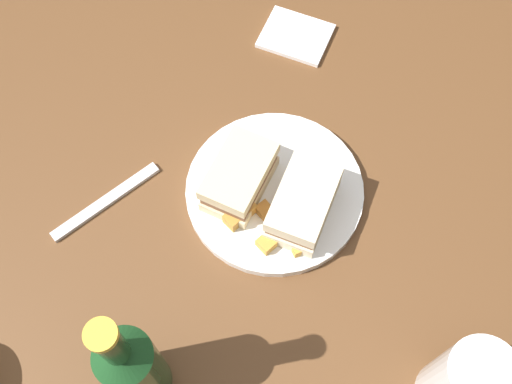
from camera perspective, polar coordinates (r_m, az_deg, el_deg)
The scene contains 12 objects.
ground_plane at distance 1.57m, azimuth -1.01°, elevation -12.09°, with size 6.00×6.00×0.00m, color black.
dining_table at distance 1.23m, azimuth -1.27°, elevation -8.25°, with size 1.23×0.97×0.70m, color brown.
plate at distance 0.91m, azimuth 1.71°, elevation 0.12°, with size 0.26×0.26×0.02m, color white.
sandwich_half_left at distance 0.88m, azimuth -1.81°, elevation 1.40°, with size 0.10×0.13×0.06m.
sandwich_half_right at distance 0.86m, azimuth 4.34°, elevation -1.19°, with size 0.10×0.14×0.06m.
potato_wedge_front at distance 0.86m, azimuth 3.68°, elevation -4.48°, with size 0.04×0.02×0.01m, color gold.
potato_wedge_middle at distance 0.86m, azimuth 1.40°, elevation -4.35°, with size 0.04×0.02×0.02m, color gold.
potato_wedge_back at distance 0.88m, azimuth 1.27°, elevation -2.22°, with size 0.04×0.02×0.02m, color #AD702D.
potato_wedge_left_edge at distance 0.87m, azimuth -1.48°, elevation -2.00°, with size 0.05×0.02×0.02m, color #B77F33.
cider_bottle at distance 0.75m, azimuth -11.27°, elevation -15.39°, with size 0.07×0.07×0.26m.
napkin at distance 1.07m, azimuth 3.66°, elevation 14.07°, with size 0.11×0.09×0.01m, color white.
fork at distance 0.93m, azimuth -13.57°, elevation -0.84°, with size 0.18×0.02×0.01m, color silver.
Camera 1 is at (-0.07, 0.36, 1.53)m, focal length 43.69 mm.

